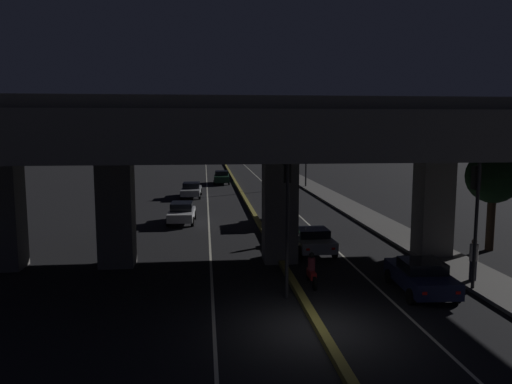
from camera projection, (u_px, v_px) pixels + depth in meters
name	position (u px, v px, depth m)	size (l,w,h in m)	color
ground_plane	(318.00, 330.00, 16.75)	(200.00, 200.00, 0.00)	black
lane_line_left_inner	(207.00, 194.00, 50.92)	(0.12, 126.00, 0.00)	beige
lane_line_right_inner	(275.00, 193.00, 51.64)	(0.12, 126.00, 0.00)	beige
median_divider	(241.00, 193.00, 51.27)	(0.32, 126.00, 0.23)	olive
sidewalk_right	(340.00, 202.00, 45.22)	(2.57, 126.00, 0.16)	#5B5956
elevated_overpass	(276.00, 138.00, 24.61)	(31.14, 13.86, 8.31)	#5B5956
traffic_light_left_of_median	(287.00, 201.00, 19.44)	(0.30, 0.49, 5.77)	black
traffic_light_right_of_median	(476.00, 204.00, 20.27)	(0.30, 0.49, 5.40)	black
street_lamp	(303.00, 148.00, 56.07)	(2.21, 0.32, 7.64)	#2D2D30
car_dark_blue_lead	(421.00, 276.00, 20.43)	(2.12, 4.13, 1.38)	#141938
car_silver_second	(312.00, 240.00, 27.05)	(2.08, 3.99, 1.34)	gray
car_grey_third	(280.00, 209.00, 35.51)	(1.96, 4.16, 1.82)	#515459
car_white_lead_oncoming	(182.00, 212.00, 35.56)	(2.01, 4.14, 1.44)	silver
car_silver_second_oncoming	(191.00, 190.00, 48.71)	(2.08, 4.84, 1.43)	gray
car_dark_green_third_oncoming	(222.00, 177.00, 60.47)	(2.07, 4.64, 1.55)	black
motorcycle_red_filtering_near	(312.00, 271.00, 21.39)	(0.32, 1.88, 1.46)	black
motorcycle_black_filtering_mid	(278.00, 234.00, 28.91)	(0.34, 1.72, 1.49)	black
motorcycle_white_filtering_far	(265.00, 215.00, 35.21)	(0.33, 1.78, 1.48)	black
pedestrian_on_sidewalk	(473.00, 260.00, 21.54)	(0.36, 0.36, 1.83)	black
roadside_tree_kerbside_near	(493.00, 177.00, 27.11)	(2.92, 2.92, 5.58)	#2D2116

